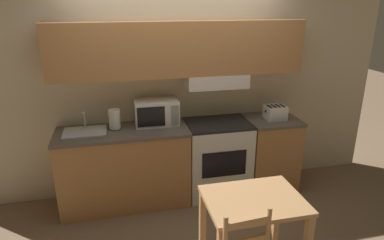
{
  "coord_description": "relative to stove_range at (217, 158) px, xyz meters",
  "views": [
    {
      "loc": [
        -0.73,
        -3.93,
        2.31
      ],
      "look_at": [
        0.05,
        -0.54,
        1.08
      ],
      "focal_mm": 32.0,
      "sensor_mm": 36.0,
      "label": 1
    }
  ],
  "objects": [
    {
      "name": "microwave",
      "position": [
        -0.71,
        0.11,
        0.61
      ],
      "size": [
        0.5,
        0.3,
        0.29
      ],
      "color": "white",
      "rests_on": "lower_counter_main"
    },
    {
      "name": "wall_back",
      "position": [
        -0.41,
        0.22,
        1.04
      ],
      "size": [
        5.24,
        0.38,
        2.55
      ],
      "color": "beige",
      "rests_on": "ground_plane"
    },
    {
      "name": "toaster",
      "position": [
        0.71,
        -0.03,
        0.55
      ],
      "size": [
        0.25,
        0.21,
        0.17
      ],
      "color": "white",
      "rests_on": "lower_counter_right_stub"
    },
    {
      "name": "lower_counter_main",
      "position": [
        -1.12,
        -0.01,
        0.0
      ],
      "size": [
        1.48,
        0.6,
        0.93
      ],
      "color": "#B27A47",
      "rests_on": "ground_plane"
    },
    {
      "name": "dining_table",
      "position": [
        -0.12,
        -1.41,
        0.16
      ],
      "size": [
        0.8,
        0.61,
        0.77
      ],
      "color": "tan",
      "rests_on": "ground_plane"
    },
    {
      "name": "lower_counter_right_stub",
      "position": [
        0.69,
        -0.01,
        0.0
      ],
      "size": [
        0.62,
        0.6,
        0.93
      ],
      "color": "#B27A47",
      "rests_on": "ground_plane"
    },
    {
      "name": "paper_towel_roll",
      "position": [
        -1.19,
        0.06,
        0.58
      ],
      "size": [
        0.15,
        0.15,
        0.23
      ],
      "color": "black",
      "rests_on": "lower_counter_main"
    },
    {
      "name": "sink_basin",
      "position": [
        -1.52,
        -0.01,
        0.48
      ],
      "size": [
        0.46,
        0.33,
        0.24
      ],
      "color": "#B7BABF",
      "rests_on": "lower_counter_main"
    },
    {
      "name": "stove_range",
      "position": [
        0.0,
        0.0,
        0.0
      ],
      "size": [
        0.76,
        0.57,
        0.93
      ],
      "color": "white",
      "rests_on": "ground_plane"
    },
    {
      "name": "ground_plane",
      "position": [
        -0.43,
        0.28,
        -0.46
      ],
      "size": [
        16.0,
        16.0,
        0.0
      ],
      "primitive_type": "plane",
      "color": "#7F664C"
    }
  ]
}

